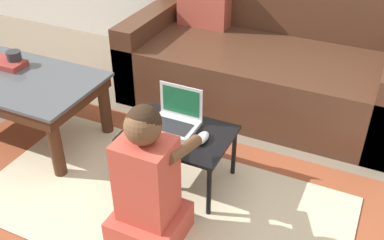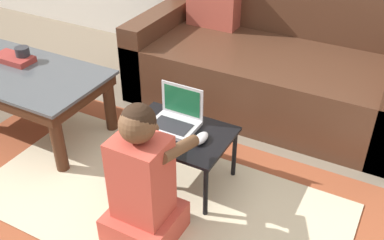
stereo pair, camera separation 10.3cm
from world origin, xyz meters
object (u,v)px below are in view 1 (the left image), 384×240
(laptop_desk, at_px, (178,138))
(person_seated, at_px, (148,186))
(laptop, at_px, (175,120))
(computer_mouse, at_px, (202,138))
(book_on_table, at_px, (5,63))
(coffee_table, at_px, (13,85))
(couch, at_px, (264,58))
(cup_on_table, at_px, (15,58))

(laptop_desk, relative_size, person_seated, 0.75)
(laptop_desk, bearing_deg, laptop, 130.76)
(computer_mouse, distance_m, person_seated, 0.40)
(laptop_desk, bearing_deg, person_seated, -82.16)
(book_on_table, bearing_deg, coffee_table, -34.79)
(couch, bearing_deg, laptop, -99.31)
(couch, xyz_separation_m, book_on_table, (-1.31, -0.97, 0.12))
(book_on_table, bearing_deg, couch, 36.51)
(computer_mouse, bearing_deg, book_on_table, 176.26)
(coffee_table, height_order, laptop_desk, coffee_table)
(couch, relative_size, person_seated, 2.51)
(book_on_table, bearing_deg, laptop_desk, -3.49)
(laptop_desk, relative_size, cup_on_table, 5.97)
(computer_mouse, bearing_deg, cup_on_table, 174.69)
(coffee_table, xyz_separation_m, book_on_table, (-0.11, 0.08, 0.08))
(coffee_table, distance_m, computer_mouse, 1.21)
(couch, bearing_deg, book_on_table, -143.49)
(couch, xyz_separation_m, computer_mouse, (0.01, -1.06, 0.04))
(person_seated, bearing_deg, laptop_desk, 97.84)
(computer_mouse, xyz_separation_m, person_seated, (-0.08, -0.39, -0.03))
(coffee_table, bearing_deg, cup_on_table, 118.84)
(couch, height_order, laptop, couch)
(laptop_desk, xyz_separation_m, computer_mouse, (0.14, -0.01, 0.05))
(computer_mouse, distance_m, book_on_table, 1.33)
(cup_on_table, distance_m, book_on_table, 0.07)
(laptop_desk, relative_size, computer_mouse, 4.71)
(couch, distance_m, coffee_table, 1.59)
(couch, relative_size, coffee_table, 1.70)
(couch, bearing_deg, computer_mouse, -89.29)
(couch, distance_m, computer_mouse, 1.06)
(coffee_table, bearing_deg, book_on_table, 145.21)
(laptop_desk, distance_m, cup_on_table, 1.15)
(laptop, relative_size, cup_on_table, 2.67)
(person_seated, bearing_deg, couch, 87.34)
(cup_on_table, bearing_deg, couch, 36.73)
(couch, relative_size, computer_mouse, 15.66)
(couch, bearing_deg, coffee_table, -138.76)
(coffee_table, xyz_separation_m, computer_mouse, (1.21, -0.01, -0.00))
(coffee_table, relative_size, laptop, 4.38)
(computer_mouse, distance_m, cup_on_table, 1.28)
(laptop, bearing_deg, laptop_desk, -49.24)
(couch, relative_size, laptop, 7.43)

